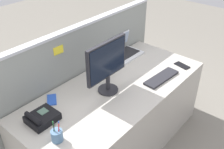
% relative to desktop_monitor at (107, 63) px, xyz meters
% --- Properties ---
extents(ground_plane, '(10.00, 10.00, 0.00)m').
position_rel_desktop_monitor_xyz_m(ground_plane, '(0.08, -0.04, -0.98)').
color(ground_plane, slate).
extents(desk, '(1.85, 0.82, 0.70)m').
position_rel_desktop_monitor_xyz_m(desk, '(0.08, -0.04, -0.63)').
color(desk, '#ADA89E').
rests_on(desk, ground_plane).
extents(cubicle_divider, '(2.10, 0.08, 1.18)m').
position_rel_desktop_monitor_xyz_m(cubicle_divider, '(0.08, 0.41, -0.38)').
color(cubicle_divider, gray).
rests_on(cubicle_divider, ground_plane).
extents(desktop_monitor, '(0.45, 0.18, 0.47)m').
position_rel_desktop_monitor_xyz_m(desktop_monitor, '(0.00, 0.00, 0.00)').
color(desktop_monitor, '#232328').
rests_on(desktop_monitor, desk).
extents(laptop, '(0.36, 0.26, 0.22)m').
position_rel_desktop_monitor_xyz_m(laptop, '(0.61, 0.32, -0.22)').
color(laptop, silver).
rests_on(laptop, desk).
extents(desk_phone, '(0.22, 0.19, 0.09)m').
position_rel_desktop_monitor_xyz_m(desk_phone, '(-0.62, 0.11, -0.24)').
color(desk_phone, black).
rests_on(desk_phone, desk).
extents(keyboard_main, '(0.41, 0.15, 0.02)m').
position_rel_desktop_monitor_xyz_m(keyboard_main, '(0.47, -0.27, -0.26)').
color(keyboard_main, '#232328').
rests_on(keyboard_main, desk).
extents(pen_cup, '(0.08, 0.08, 0.17)m').
position_rel_desktop_monitor_xyz_m(pen_cup, '(-0.67, -0.13, -0.23)').
color(pen_cup, '#4C7093').
rests_on(pen_cup, desk).
extents(cell_phone_blue_case, '(0.15, 0.16, 0.01)m').
position_rel_desktop_monitor_xyz_m(cell_phone_blue_case, '(-0.41, 0.26, -0.27)').
color(cell_phone_blue_case, blue).
rests_on(cell_phone_blue_case, desk).
extents(cell_phone_black_slab, '(0.10, 0.17, 0.01)m').
position_rel_desktop_monitor_xyz_m(cell_phone_black_slab, '(0.81, -0.30, -0.27)').
color(cell_phone_black_slab, black).
rests_on(cell_phone_black_slab, desk).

